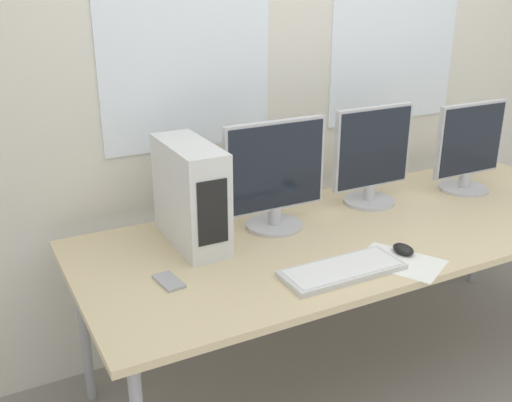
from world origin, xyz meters
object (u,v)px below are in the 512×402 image
monitor_main (275,176)px  cell_phone (169,281)px  pc_tower (191,194)px  keyboard (342,270)px  monitor_right_near (372,158)px  monitor_right_far (469,149)px  mouse (403,249)px

monitor_main → cell_phone: 0.64m
pc_tower → keyboard: (0.37, -0.48, -0.19)m
monitor_right_near → monitor_right_far: bearing=-8.3°
monitor_right_near → cell_phone: monitor_right_near is taller
monitor_right_near → mouse: size_ratio=4.77×
monitor_right_near → mouse: 0.56m
pc_tower → mouse: (0.67, -0.46, -0.18)m
monitor_main → cell_phone: bearing=-155.9°
monitor_right_near → monitor_right_far: size_ratio=1.05×
keyboard → mouse: size_ratio=4.77×
cell_phone → monitor_main: bearing=17.4°
keyboard → mouse: (0.30, 0.02, 0.01)m
monitor_right_far → monitor_right_near: bearing=171.7°
keyboard → monitor_right_far: bearing=22.8°
monitor_right_far → monitor_main: bearing=178.1°
pc_tower → monitor_main: bearing=-3.2°
pc_tower → monitor_right_near: monitor_right_near is taller
monitor_right_near → mouse: monitor_right_near is taller
pc_tower → mouse: bearing=-34.7°
keyboard → mouse: 0.30m
keyboard → mouse: mouse is taller
monitor_right_near → monitor_right_far: monitor_right_near is taller
mouse → cell_phone: 0.88m
pc_tower → monitor_main: 0.36m
mouse → cell_phone: size_ratio=0.68×
monitor_main → monitor_right_far: 1.04m
monitor_right_near → keyboard: (-0.51, -0.51, -0.20)m
monitor_right_near → keyboard: size_ratio=1.00×
monitor_main → keyboard: (0.01, -0.46, -0.21)m
monitor_main → mouse: size_ratio=4.81×
monitor_right_near → cell_phone: (-1.07, -0.29, -0.21)m
keyboard → monitor_main: bearing=91.7°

